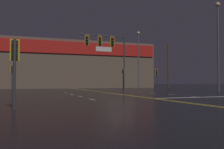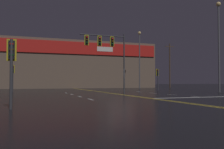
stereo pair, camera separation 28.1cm
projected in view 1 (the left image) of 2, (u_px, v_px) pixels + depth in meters
name	position (u px, v px, depth m)	size (l,w,h in m)	color
ground_plane	(122.00, 95.00, 23.91)	(200.00, 200.00, 0.00)	black
road_markings	(134.00, 95.00, 23.18)	(13.21, 60.00, 0.01)	gold
traffic_signal_median	(106.00, 46.00, 24.23)	(4.55, 0.36, 5.97)	#38383D
traffic_signal_corner_southwest	(15.00, 57.00, 11.18)	(0.42, 0.36, 3.16)	#38383D
traffic_signal_corner_northeast	(157.00, 75.00, 35.59)	(0.42, 0.36, 3.08)	#38383D
traffic_signal_corner_northwest	(12.00, 72.00, 30.10)	(0.42, 0.36, 3.26)	#38383D
streetlight_median_approach	(218.00, 36.00, 29.90)	(0.56, 0.56, 10.82)	#59595E
streetlight_far_right	(138.00, 53.00, 44.91)	(0.56, 0.56, 10.32)	#59595E
building_backdrop	(68.00, 65.00, 51.05)	(34.18, 10.23, 9.17)	brown
utility_pole_row	(56.00, 56.00, 45.37)	(43.92, 0.26, 12.72)	#4C3828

